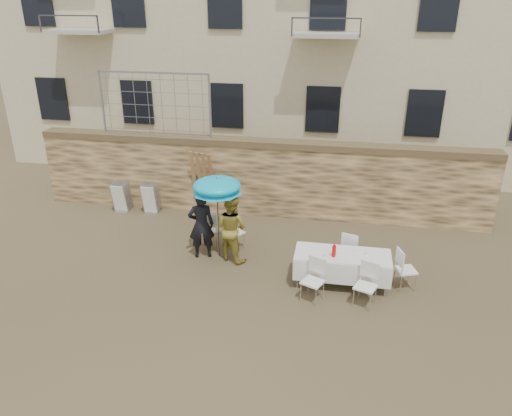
% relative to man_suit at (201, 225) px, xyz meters
% --- Properties ---
extents(ground, '(80.00, 80.00, 0.00)m').
position_rel_man_suit_xyz_m(ground, '(0.95, -2.15, -0.86)').
color(ground, brown).
rests_on(ground, ground).
extents(stone_wall, '(13.00, 0.50, 2.20)m').
position_rel_man_suit_xyz_m(stone_wall, '(0.95, 2.85, 0.24)').
color(stone_wall, olive).
rests_on(stone_wall, ground).
extents(chain_link_fence, '(3.20, 0.06, 1.80)m').
position_rel_man_suit_xyz_m(chain_link_fence, '(-2.05, 2.85, 2.24)').
color(chain_link_fence, gray).
rests_on(chain_link_fence, stone_wall).
extents(man_suit, '(0.72, 0.58, 1.73)m').
position_rel_man_suit_xyz_m(man_suit, '(0.00, 0.00, 0.00)').
color(man_suit, black).
rests_on(man_suit, ground).
extents(woman_dress, '(1.02, 0.93, 1.69)m').
position_rel_man_suit_xyz_m(woman_dress, '(0.75, 0.00, -0.02)').
color(woman_dress, gold).
rests_on(woman_dress, ground).
extents(umbrella, '(1.20, 1.20, 1.93)m').
position_rel_man_suit_xyz_m(umbrella, '(0.40, 0.10, 0.95)').
color(umbrella, '#3F3F44').
rests_on(umbrella, ground).
extents(couple_chair_left, '(0.65, 0.65, 0.96)m').
position_rel_man_suit_xyz_m(couple_chair_left, '(0.00, 0.55, -0.38)').
color(couple_chair_left, white).
rests_on(couple_chair_left, ground).
extents(couple_chair_right, '(0.67, 0.67, 0.96)m').
position_rel_man_suit_xyz_m(couple_chair_right, '(0.70, 0.55, -0.38)').
color(couple_chair_right, white).
rests_on(couple_chair_right, ground).
extents(banquet_table, '(2.10, 0.85, 0.78)m').
position_rel_man_suit_xyz_m(banquet_table, '(3.43, -0.69, -0.13)').
color(banquet_table, white).
rests_on(banquet_table, ground).
extents(soda_bottle, '(0.09, 0.09, 0.26)m').
position_rel_man_suit_xyz_m(soda_bottle, '(3.23, -0.84, 0.04)').
color(soda_bottle, red).
rests_on(soda_bottle, banquet_table).
extents(table_chair_front_left, '(0.64, 0.64, 0.96)m').
position_rel_man_suit_xyz_m(table_chair_front_left, '(2.83, -1.44, -0.38)').
color(table_chair_front_left, white).
rests_on(table_chair_front_left, ground).
extents(table_chair_front_right, '(0.62, 0.62, 0.96)m').
position_rel_man_suit_xyz_m(table_chair_front_right, '(3.93, -1.44, -0.38)').
color(table_chair_front_right, white).
rests_on(table_chair_front_right, ground).
extents(table_chair_back, '(0.61, 0.61, 0.96)m').
position_rel_man_suit_xyz_m(table_chair_back, '(3.63, 0.11, -0.38)').
color(table_chair_back, white).
rests_on(table_chair_back, ground).
extents(table_chair_side, '(0.60, 0.60, 0.96)m').
position_rel_man_suit_xyz_m(table_chair_side, '(4.83, -0.59, -0.38)').
color(table_chair_side, white).
rests_on(table_chair_side, ground).
extents(chair_stack_left, '(0.46, 0.55, 0.92)m').
position_rel_man_suit_xyz_m(chair_stack_left, '(-3.12, 2.48, -0.40)').
color(chair_stack_left, white).
rests_on(chair_stack_left, ground).
extents(chair_stack_right, '(0.46, 0.47, 0.92)m').
position_rel_man_suit_xyz_m(chair_stack_right, '(-2.22, 2.48, -0.40)').
color(chair_stack_right, white).
rests_on(chair_stack_right, ground).
extents(wood_planks, '(0.70, 0.20, 2.00)m').
position_rel_man_suit_xyz_m(wood_planks, '(-0.62, 2.55, 0.14)').
color(wood_planks, '#A37749').
rests_on(wood_planks, ground).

